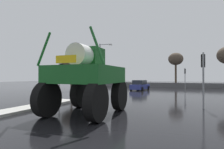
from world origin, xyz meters
name	(u,v)px	position (x,y,z in m)	size (l,w,h in m)	color
ground_plane	(143,95)	(0.00, 18.00, 0.00)	(120.00, 120.00, 0.00)	black
median_island	(3,113)	(-4.69, 5.01, 0.07)	(1.39, 11.75, 0.15)	#B2AFA8
oversize_sprayer	(87,78)	(-0.64, 7.03, 1.99)	(3.80, 5.10, 4.34)	black
sedan_ahead	(140,85)	(-2.10, 25.08, 0.71)	(2.26, 4.27, 1.52)	navy
traffic_signal_near_left	(61,73)	(-5.83, 11.27, 2.41)	(0.24, 0.54, 3.31)	gray
traffic_signal_near_right	(203,68)	(5.53, 11.27, 2.62)	(0.24, 0.54, 3.60)	gray
traffic_signal_far_left	(185,74)	(4.15, 30.69, 2.51)	(0.24, 0.55, 3.45)	gray
streetlight_far_left	(101,64)	(-7.90, 23.61, 4.05)	(2.12, 0.24, 7.18)	gray
bare_tree_left	(72,62)	(-11.35, 20.74, 4.21)	(2.97, 2.97, 5.51)	#473828
bare_tree_far_center	(176,59)	(2.22, 38.70, 5.66)	(3.05, 3.05, 7.07)	#473828
roadside_barrier	(162,85)	(0.00, 33.74, 0.45)	(32.36, 0.24, 0.90)	#59595B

